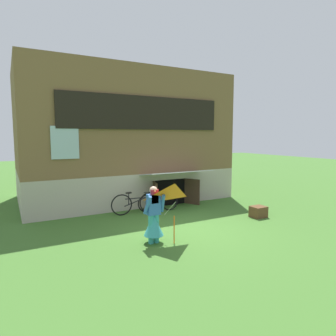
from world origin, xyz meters
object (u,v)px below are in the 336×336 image
(person, at_px, (154,219))
(kite, at_px, (175,200))
(bicycle_red, at_px, (158,202))
(wooden_crate, at_px, (258,212))
(bicycle_black, at_px, (136,203))

(person, distance_m, kite, 0.88)
(bicycle_red, bearing_deg, wooden_crate, -33.08)
(kite, distance_m, bicycle_black, 3.60)
(person, height_order, kite, kite)
(kite, xyz_separation_m, bicycle_black, (0.39, 3.48, -0.84))
(bicycle_red, distance_m, wooden_crate, 3.61)
(kite, bearing_deg, bicycle_black, 83.63)
(person, height_order, wooden_crate, person)
(person, height_order, bicycle_red, person)
(bicycle_black, distance_m, wooden_crate, 4.34)
(person, xyz_separation_m, wooden_crate, (4.29, 0.49, -0.45))
(bicycle_red, relative_size, wooden_crate, 3.08)
(kite, relative_size, bicycle_red, 0.97)
(bicycle_red, relative_size, bicycle_black, 0.87)
(person, distance_m, bicycle_red, 3.31)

